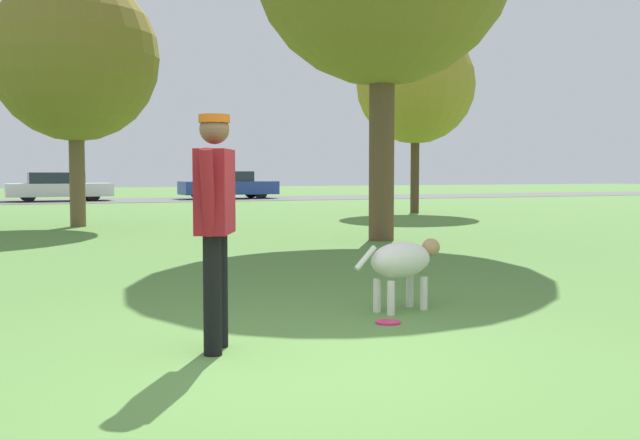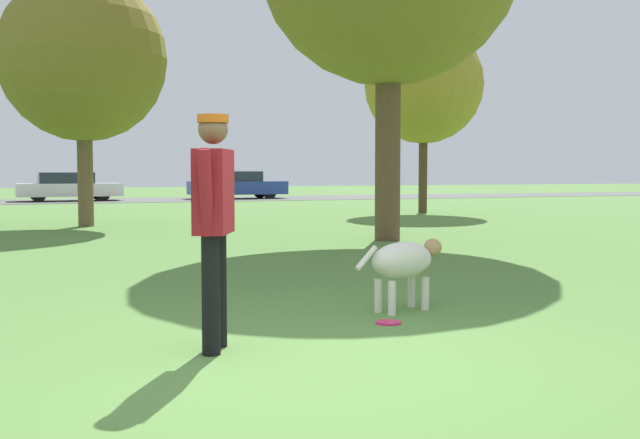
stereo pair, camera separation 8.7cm
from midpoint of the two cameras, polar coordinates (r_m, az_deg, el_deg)
The scene contains 9 objects.
ground_plane at distance 5.10m, azimuth -2.51°, elevation -11.00°, with size 120.00×120.00×0.00m, color #56843D.
far_road_strip at distance 34.84m, azimuth -19.33°, elevation 1.33°, with size 120.00×6.00×0.01m.
person at distance 5.38m, azimuth -8.46°, elevation 0.66°, with size 0.39×0.69×1.70m.
dog at distance 6.98m, azimuth 6.02°, elevation -3.22°, with size 1.04×0.52×0.65m.
frisbee at distance 6.45m, azimuth 4.81°, elevation -7.81°, with size 0.22×0.22×0.02m.
tree_far_right at distance 23.97m, azimuth 7.19°, elevation 10.17°, with size 3.72×3.72×5.90m.
tree_mid_center at distance 18.71m, azimuth -18.31°, elevation 11.58°, with size 3.89×3.89×5.89m.
parked_car_white at distance 34.94m, azimuth -19.36°, elevation 2.35°, with size 4.50×2.00×1.27m.
parked_car_blue at distance 36.22m, azimuth -7.10°, elevation 2.61°, with size 4.63×1.89×1.32m.
Camera 1 is at (-1.69, -4.63, 1.29)m, focal length 42.00 mm.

